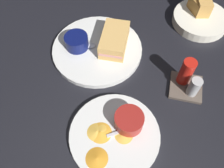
# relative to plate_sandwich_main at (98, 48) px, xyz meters

# --- Properties ---
(ground_plane) EXTENTS (1.10, 1.10, 0.03)m
(ground_plane) POSITION_rel_plate_sandwich_main_xyz_m (0.00, 0.06, -0.02)
(ground_plane) COLOR black
(plate_sandwich_main) EXTENTS (0.28, 0.28, 0.02)m
(plate_sandwich_main) POSITION_rel_plate_sandwich_main_xyz_m (0.00, 0.00, 0.00)
(plate_sandwich_main) COLOR silver
(plate_sandwich_main) RESTS_ON ground_plane
(sandwich_half_near) EXTENTS (0.13, 0.08, 0.05)m
(sandwich_half_near) POSITION_rel_plate_sandwich_main_xyz_m (-0.02, 0.05, 0.03)
(sandwich_half_near) COLOR tan
(sandwich_half_near) RESTS_ON plate_sandwich_main
(ramekin_dark_sauce) EXTENTS (0.07, 0.07, 0.04)m
(ramekin_dark_sauce) POSITION_rel_plate_sandwich_main_xyz_m (0.01, -0.06, 0.03)
(ramekin_dark_sauce) COLOR #0C144C
(ramekin_dark_sauce) RESTS_ON plate_sandwich_main
(spoon_by_dark_ramekin) EXTENTS (0.04, 0.10, 0.01)m
(spoon_by_dark_ramekin) POSITION_rel_plate_sandwich_main_xyz_m (-0.00, -0.01, 0.01)
(spoon_by_dark_ramekin) COLOR silver
(spoon_by_dark_ramekin) RESTS_ON plate_sandwich_main
(plate_chips_companion) EXTENTS (0.23, 0.23, 0.02)m
(plate_chips_companion) POSITION_rel_plate_sandwich_main_xyz_m (0.27, 0.11, 0.00)
(plate_chips_companion) COLOR silver
(plate_chips_companion) RESTS_ON ground_plane
(ramekin_light_gravy) EXTENTS (0.07, 0.07, 0.04)m
(ramekin_light_gravy) POSITION_rel_plate_sandwich_main_xyz_m (0.23, 0.14, 0.03)
(ramekin_light_gravy) COLOR maroon
(ramekin_light_gravy) RESTS_ON plate_chips_companion
(spoon_by_gravy_ramekin) EXTENTS (0.06, 0.09, 0.01)m
(spoon_by_gravy_ramekin) POSITION_rel_plate_sandwich_main_xyz_m (0.24, 0.16, 0.01)
(spoon_by_gravy_ramekin) COLOR silver
(spoon_by_gravy_ramekin) RESTS_ON plate_chips_companion
(plantain_chip_scatter) EXTENTS (0.14, 0.13, 0.01)m
(plantain_chip_scatter) POSITION_rel_plate_sandwich_main_xyz_m (0.28, 0.09, 0.01)
(plantain_chip_scatter) COLOR orange
(plantain_chip_scatter) RESTS_ON plate_chips_companion
(bread_basket_rear) EXTENTS (0.19, 0.19, 0.08)m
(bread_basket_rear) POSITION_rel_plate_sandwich_main_xyz_m (-0.20, 0.31, 0.01)
(bread_basket_rear) COLOR silver
(bread_basket_rear) RESTS_ON ground_plane
(condiment_caddy) EXTENTS (0.09, 0.09, 0.10)m
(condiment_caddy) POSITION_rel_plate_sandwich_main_xyz_m (0.08, 0.28, 0.03)
(condiment_caddy) COLOR brown
(condiment_caddy) RESTS_ON ground_plane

